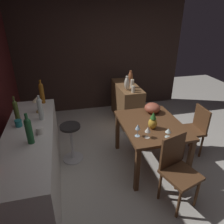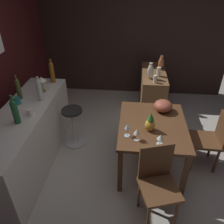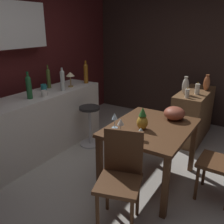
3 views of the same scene
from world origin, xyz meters
TOP-DOWN VIEW (x-y plane):
  - ground_plane at (0.00, 0.00)m, footprint 9.00×9.00m
  - wall_kitchen_back at (-0.06, 2.08)m, footprint 5.20×0.33m
  - wall_side_right at (2.55, 0.30)m, footprint 0.10×4.40m
  - dining_table at (0.16, -0.21)m, footprint 1.10×0.89m
  - kitchen_counter at (0.05, 1.50)m, footprint 2.10×0.60m
  - sideboard_cabinet at (1.72, -0.32)m, footprint 1.10×0.44m
  - chair_near_window at (-0.59, -0.24)m, footprint 0.50×0.50m
  - bar_stool at (0.54, 0.98)m, footprint 0.34×0.34m
  - wine_glass_left at (-0.12, 0.12)m, footprint 0.07×0.07m
  - wine_glass_right at (-0.24, -0.27)m, footprint 0.08×0.08m
  - wine_glass_center at (-0.18, -0.00)m, footprint 0.08×0.08m
  - pineapple_centerpiece at (0.02, -0.16)m, footprint 0.13×0.13m
  - fruit_bowl at (0.50, -0.37)m, footprint 0.26×0.26m
  - wine_bottle_clear at (0.37, 1.35)m, footprint 0.07×0.07m
  - wine_bottle_green at (-0.19, 1.44)m, footprint 0.08×0.08m
  - wine_bottle_amber at (0.96, 1.37)m, footprint 0.07×0.07m
  - wine_bottle_olive at (0.38, 1.66)m, footprint 0.06×0.06m
  - cup_teal at (0.24, 1.63)m, footprint 0.12×0.09m
  - cup_white at (-0.01, 1.35)m, footprint 0.12×0.08m
  - counter_lamp at (0.62, 1.41)m, footprint 0.14×0.14m
  - pillar_candle_tall at (1.56, -0.37)m, footprint 0.07×0.07m
  - pillar_candle_short at (1.28, -0.30)m, footprint 0.06×0.06m
  - vase_ceramic_ivory at (1.44, -0.22)m, footprint 0.10×0.10m
  - vase_copper at (1.88, -0.44)m, footprint 0.10×0.10m

SIDE VIEW (x-z plane):
  - ground_plane at x=0.00m, z-range 0.00..0.00m
  - bar_stool at x=0.54m, z-range 0.02..0.68m
  - sideboard_cabinet at x=1.72m, z-range 0.00..0.82m
  - kitchen_counter at x=0.05m, z-range 0.00..0.90m
  - chair_near_window at x=-0.59m, z-range 0.05..0.98m
  - dining_table at x=0.16m, z-range 0.27..1.01m
  - fruit_bowl at x=0.50m, z-range 0.74..0.90m
  - wine_glass_right at x=-0.24m, z-range 0.77..0.91m
  - pineapple_centerpiece at x=0.02m, z-range 0.72..0.98m
  - wine_glass_center at x=-0.18m, z-range 0.78..0.94m
  - wine_glass_left at x=-0.12m, z-range 0.78..0.96m
  - pillar_candle_short at x=1.28m, z-range 0.81..0.97m
  - pillar_candle_tall at x=1.56m, z-range 0.81..1.00m
  - cup_white at x=-0.01m, z-range 0.90..0.99m
  - cup_teal at x=0.24m, z-range 0.90..0.99m
  - vase_copper at x=1.88m, z-range 0.81..1.08m
  - vase_ceramic_ivory at x=1.44m, z-range 0.81..1.10m
  - wine_bottle_olive at x=0.38m, z-range 0.88..1.25m
  - wine_bottle_clear at x=0.37m, z-range 0.90..1.25m
  - wine_bottle_green at x=-0.19m, z-range 0.89..1.26m
  - wine_bottle_amber at x=0.96m, z-range 0.89..1.28m
  - counter_lamp at x=0.62m, z-range 0.97..1.21m
  - wall_side_right at x=2.55m, z-range 0.00..2.60m
  - wall_kitchen_back at x=-0.06m, z-range 0.11..2.71m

